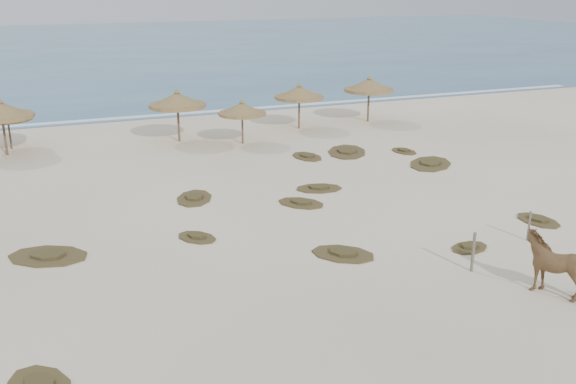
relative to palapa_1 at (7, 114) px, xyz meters
name	(u,v)px	position (x,y,z in m)	size (l,w,h in m)	color
ground	(298,277)	(8.35, -20.05, -1.87)	(160.00, 160.00, 0.00)	beige
ocean	(85,47)	(8.35, 54.95, -1.87)	(200.00, 100.00, 0.01)	#2B5582
foam_line	(149,116)	(8.35, 5.95, -1.87)	(70.00, 0.60, 0.01)	white
palapa_1	(7,114)	(0.00, 0.00, 0.00)	(3.42, 3.42, 2.41)	brown
palapa_2	(1,111)	(-0.20, -1.30, 0.43)	(3.94, 3.94, 2.97)	brown
palapa_3	(177,101)	(8.74, -1.64, 0.42)	(3.46, 3.46, 2.95)	brown
palapa_4	(242,109)	(11.89, -3.43, 0.03)	(3.38, 3.38, 2.45)	brown
palapa_5	(299,93)	(16.25, -1.06, 0.29)	(3.86, 3.86, 2.78)	brown
palapa_6	(369,86)	(21.12, -0.80, 0.40)	(3.82, 3.82, 2.93)	brown
horse	(560,265)	(14.91, -23.77, -0.99)	(0.95, 2.08, 1.76)	olive
fence_post_near	(473,252)	(13.52, -21.67, -1.23)	(0.10, 0.10, 1.29)	#685F4E
fence_post_far	(529,226)	(16.87, -20.34, -1.34)	(0.08, 0.08, 1.07)	#685F4E
scrub_1	(48,256)	(1.30, -15.70, -1.82)	(3.15, 2.76, 0.16)	brown
scrub_2	(197,237)	(6.21, -15.92, -1.82)	(1.70, 1.83, 0.16)	brown
scrub_3	(319,188)	(12.47, -12.42, -1.82)	(2.26, 1.75, 0.16)	brown
scrub_4	(538,220)	(18.53, -19.00, -1.82)	(1.37, 1.93, 0.16)	brown
scrub_5	(430,164)	(19.15, -10.89, -1.82)	(3.47, 3.43, 0.16)	brown
scrub_7	(307,156)	(14.06, -7.42, -1.82)	(1.56, 2.15, 0.16)	brown
scrub_9	(343,253)	(10.35, -19.09, -1.82)	(2.52, 2.46, 0.16)	brown
scrub_10	(404,151)	(19.23, -8.31, -1.82)	(1.24, 1.72, 0.16)	brown
scrub_12	(469,247)	(14.54, -20.19, -1.82)	(1.60, 1.23, 0.16)	brown
scrub_13	(194,198)	(7.14, -11.73, -1.82)	(2.12, 2.56, 0.16)	brown
scrub_14	(347,152)	(16.37, -7.33, -1.82)	(3.16, 3.61, 0.16)	brown
scrub_15	(301,203)	(11.01, -13.92, -1.82)	(2.25, 2.30, 0.16)	brown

